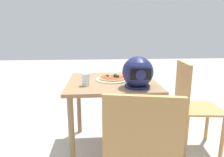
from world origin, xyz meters
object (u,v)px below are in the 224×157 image
Objects in this scene: dining_table at (112,91)px; pizza at (112,78)px; chair_side at (191,102)px; drinking_glass at (86,80)px; motorcycle_helmet at (138,73)px.

pizza is (-0.01, -0.03, 0.13)m from dining_table.
chair_side reaches higher than dining_table.
chair_side reaches higher than drinking_glass.
motorcycle_helmet reaches higher than chair_side.
motorcycle_helmet is at bearing 168.68° from drinking_glass.
motorcycle_helmet is (-0.20, 0.25, 0.23)m from dining_table.
motorcycle_helmet reaches higher than pizza.
drinking_glass is at bearing 37.02° from pizza.
drinking_glass is at bearing 4.56° from chair_side.
dining_table is at bearing -50.54° from motorcycle_helmet.
dining_table is at bearing 74.41° from pizza.
chair_side is at bearing -175.44° from drinking_glass.
chair_side is (-0.58, -0.17, -0.34)m from motorcycle_helmet.
drinking_glass is 1.06m from chair_side.
drinking_glass is at bearing 33.07° from dining_table.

